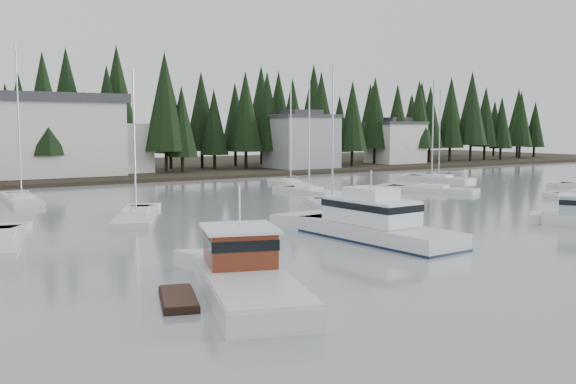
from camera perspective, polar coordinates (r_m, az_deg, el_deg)
name	(u,v)px	position (r m, az deg, el deg)	size (l,w,h in m)	color
far_shore_land	(41,172)	(106.69, -21.08, 1.64)	(240.00, 54.00, 1.00)	black
conifer_treeline	(59,177)	(95.98, -19.72, 1.27)	(200.00, 22.00, 20.00)	black
house_east_a	(302,140)	(103.02, 1.21, 4.62)	(10.60, 8.48, 9.25)	#999EA0
house_east_b	(396,142)	(118.29, 9.54, 4.45)	(9.54, 7.42, 8.25)	silver
harbor_inn	(41,136)	(91.52, -21.12, 4.64)	(29.50, 11.50, 10.90)	silver
lobster_boat_brown	(244,281)	(26.98, -3.97, -7.91)	(7.21, 10.83, 5.08)	silver
cabin_cruiser_center	(375,228)	(40.10, 7.73, -3.18)	(4.24, 11.81, 5.00)	silver
sailboat_0	(431,191)	(71.39, 12.63, 0.08)	(6.69, 10.06, 12.59)	silver
sailboat_2	(332,209)	(54.53, 3.94, -1.51)	(6.46, 10.26, 12.68)	silver
sailboat_6	(291,185)	(76.82, 0.23, 0.63)	(4.57, 9.10, 12.60)	silver
sailboat_7	(309,193)	(67.74, 1.87, -0.07)	(2.77, 8.44, 12.30)	silver
sailboat_8	(439,180)	(86.86, 13.23, 1.06)	(4.96, 9.73, 12.33)	silver
sailboat_10	(136,219)	(49.90, -13.35, -2.34)	(6.85, 10.76, 11.84)	silver
sailboat_11	(22,201)	(64.80, -22.58, -0.77)	(3.26, 10.60, 15.03)	silver
runabout_1	(394,214)	(51.41, 9.40, -1.94)	(3.60, 5.62, 1.42)	silver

